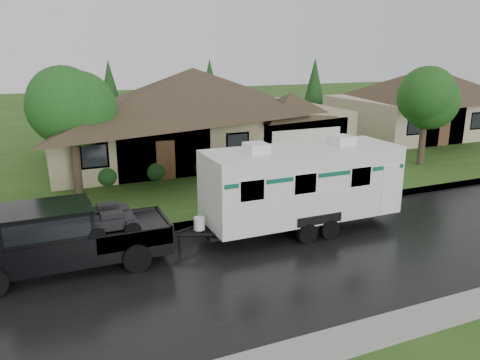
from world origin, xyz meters
TOP-DOWN VIEW (x-y plane):
  - ground at (0.00, 0.00)m, footprint 140.00×140.00m
  - road at (0.00, -2.00)m, footprint 140.00×8.00m
  - curb at (0.00, 2.25)m, footprint 140.00×0.50m
  - lawn at (0.00, 15.00)m, footprint 140.00×26.00m
  - house_main at (2.29, 13.84)m, footprint 19.44×10.80m
  - house_neighbor at (22.27, 14.34)m, footprint 15.12×9.72m
  - tree_left_green at (-5.77, 8.20)m, footprint 3.66×3.66m
  - tree_right_green at (13.68, 6.20)m, footprint 3.40×3.40m
  - shrub_row at (2.00, 9.30)m, footprint 13.60×1.00m
  - pickup_truck at (-6.99, 0.23)m, footprint 6.51×2.48m
  - travel_trailer at (1.83, 0.23)m, footprint 8.03×2.82m

SIDE VIEW (x-z plane):
  - ground at x=0.00m, z-range 0.00..0.00m
  - road at x=0.00m, z-range 0.00..0.01m
  - curb at x=0.00m, z-range 0.00..0.15m
  - lawn at x=0.00m, z-range 0.00..0.15m
  - shrub_row at x=2.00m, z-range 0.15..1.15m
  - pickup_truck at x=-6.99m, z-range 0.08..2.25m
  - travel_trailer at x=1.83m, z-range 0.11..3.71m
  - house_neighbor at x=22.27m, z-range 0.10..6.55m
  - house_main at x=2.29m, z-range 0.14..7.04m
  - tree_right_green at x=13.68m, z-range 1.24..6.87m
  - tree_left_green at x=-5.77m, z-range 1.32..7.38m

